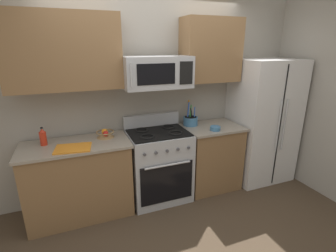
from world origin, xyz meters
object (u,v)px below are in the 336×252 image
refrigerator (262,121)px  bottle_hot_sauce (43,137)px  utensil_crock (190,120)px  microwave (157,72)px  prep_bowl (215,128)px  range_oven (159,164)px  cutting_board (73,148)px  fruit_basket (105,134)px

refrigerator → bottle_hot_sauce: refrigerator is taller
refrigerator → utensil_crock: (-1.10, 0.17, 0.09)m
microwave → prep_bowl: size_ratio=5.80×
range_oven → cutting_board: range_oven is taller
microwave → utensil_crock: size_ratio=2.34×
bottle_hot_sauce → utensil_crock: bearing=2.0°
utensil_crock → prep_bowl: 0.38m
fruit_basket → cutting_board: (-0.37, -0.23, -0.04)m
range_oven → microwave: 1.19m
bottle_hot_sauce → refrigerator: bearing=-2.0°
fruit_basket → cutting_board: 0.44m
utensil_crock → cutting_board: utensil_crock is taller
utensil_crock → fruit_basket: utensil_crock is taller
fruit_basket → range_oven: bearing=-8.0°
utensil_crock → bottle_hot_sauce: size_ratio=1.66×
refrigerator → bottle_hot_sauce: size_ratio=8.62×
range_oven → microwave: size_ratio=1.36×
range_oven → utensil_crock: bearing=16.0°
cutting_board → prep_bowl: prep_bowl is taller
bottle_hot_sauce → microwave: bearing=-2.6°
fruit_basket → bottle_hot_sauce: bottle_hot_sauce is taller
cutting_board → microwave: bearing=9.5°
range_oven → cutting_board: size_ratio=2.97×
bottle_hot_sauce → prep_bowl: size_ratio=1.50×
refrigerator → prep_bowl: 0.91m
range_oven → utensil_crock: 0.74m
refrigerator → prep_bowl: bearing=-170.6°
refrigerator → fruit_basket: refrigerator is taller
microwave → refrigerator: bearing=-1.5°
refrigerator → bottle_hot_sauce: (-2.93, 0.10, 0.11)m
microwave → utensil_crock: (0.52, 0.12, -0.68)m
range_oven → cutting_board: (-1.01, -0.14, 0.44)m
range_oven → cutting_board: bearing=-172.0°
fruit_basket → bottle_hot_sauce: bearing=-179.6°
range_oven → refrigerator: (1.62, -0.02, 0.42)m
refrigerator → cutting_board: 2.64m
bottle_hot_sauce → fruit_basket: bearing=0.4°
microwave → cutting_board: size_ratio=2.18×
refrigerator → prep_bowl: size_ratio=12.91×
refrigerator → cutting_board: (-2.63, -0.13, 0.03)m
range_oven → refrigerator: 1.68m
bottle_hot_sauce → prep_bowl: (2.03, -0.25, -0.07)m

